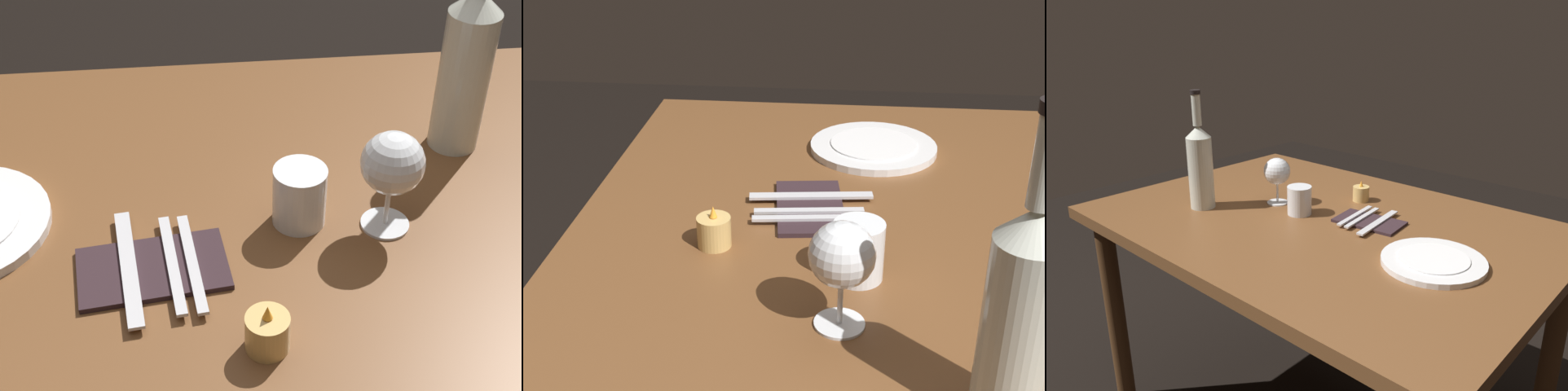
{
  "view_description": "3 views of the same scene",
  "coord_description": "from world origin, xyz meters",
  "views": [
    {
      "loc": [
        0.06,
        0.79,
        1.44
      ],
      "look_at": [
        -0.02,
        0.04,
        0.83
      ],
      "focal_mm": 53.91,
      "sensor_mm": 36.0,
      "label": 1
    },
    {
      "loc": [
        -0.95,
        0.01,
        1.3
      ],
      "look_at": [
        0.01,
        0.1,
        0.82
      ],
      "focal_mm": 50.07,
      "sensor_mm": 36.0,
      "label": 2
    },
    {
      "loc": [
        0.88,
        -1.03,
        1.28
      ],
      "look_at": [
        -0.06,
        0.01,
        0.8
      ],
      "focal_mm": 34.49,
      "sensor_mm": 36.0,
      "label": 3
    }
  ],
  "objects": [
    {
      "name": "water_tumbler",
      "position": [
        -0.08,
        -0.01,
        0.78
      ],
      "size": [
        0.07,
        0.07,
        0.09
      ],
      "color": "white",
      "rests_on": "dining_table"
    },
    {
      "name": "table_knife",
      "position": [
        0.15,
        0.07,
        0.75
      ],
      "size": [
        0.04,
        0.21,
        0.0
      ],
      "color": "silver",
      "rests_on": "folded_napkin"
    },
    {
      "name": "folded_napkin",
      "position": [
        0.12,
        0.07,
        0.74
      ],
      "size": [
        0.2,
        0.13,
        0.01
      ],
      "color": "#2D1E23",
      "rests_on": "dining_table"
    },
    {
      "name": "fork_inner",
      "position": [
        0.1,
        0.07,
        0.75
      ],
      "size": [
        0.04,
        0.18,
        0.0
      ],
      "color": "silver",
      "rests_on": "folded_napkin"
    },
    {
      "name": "wine_glass_left",
      "position": [
        -0.19,
        0.01,
        0.84
      ],
      "size": [
        0.08,
        0.08,
        0.15
      ],
      "color": "white",
      "rests_on": "dining_table"
    },
    {
      "name": "wine_bottle",
      "position": [
        -0.34,
        -0.17,
        0.88
      ],
      "size": [
        0.08,
        0.08,
        0.36
      ],
      "color": "silver",
      "rests_on": "dining_table"
    },
    {
      "name": "dining_table",
      "position": [
        0.0,
        0.0,
        0.65
      ],
      "size": [
        1.3,
        0.9,
        0.74
      ],
      "color": "brown",
      "rests_on": "ground"
    },
    {
      "name": "votive_candle",
      "position": [
        -0.01,
        0.21,
        0.76
      ],
      "size": [
        0.05,
        0.05,
        0.07
      ],
      "color": "#DBB266",
      "rests_on": "dining_table"
    },
    {
      "name": "fork_outer",
      "position": [
        0.07,
        0.07,
        0.75
      ],
      "size": [
        0.04,
        0.18,
        0.0
      ],
      "color": "silver",
      "rests_on": "folded_napkin"
    }
  ]
}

